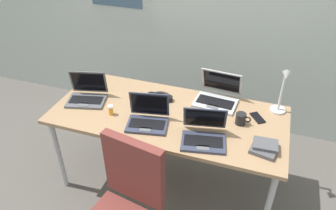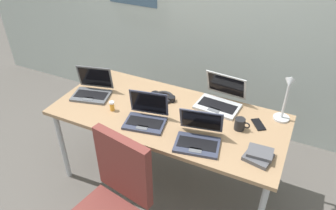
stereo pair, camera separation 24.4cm
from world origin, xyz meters
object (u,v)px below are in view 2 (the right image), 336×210
(headphones, at_px, (163,97))
(book_stack, at_px, (259,155))
(laptop_near_mouse, at_px, (198,137))
(laptop_far_corner, at_px, (92,90))
(laptop_by_keyboard, at_px, (220,100))
(desk_lamp, at_px, (286,99))
(pill_bottle, at_px, (112,106))
(coffee_mug, at_px, (240,124))
(cell_phone, at_px, (258,124))
(computer_mouse, at_px, (101,73))
(laptop_center, at_px, (146,117))

(headphones, relative_size, book_stack, 1.12)
(laptop_near_mouse, bearing_deg, laptop_far_corner, 169.74)
(laptop_by_keyboard, distance_m, book_stack, 0.64)
(book_stack, bearing_deg, desk_lamp, 82.65)
(headphones, distance_m, pill_bottle, 0.43)
(pill_bottle, height_order, coffee_mug, coffee_mug)
(laptop_by_keyboard, bearing_deg, cell_phone, -21.05)
(desk_lamp, distance_m, laptop_far_corner, 1.53)
(computer_mouse, bearing_deg, coffee_mug, -14.23)
(pill_bottle, bearing_deg, laptop_by_keyboard, 30.90)
(desk_lamp, height_order, book_stack, desk_lamp)
(computer_mouse, relative_size, headphones, 0.45)
(cell_phone, height_order, pill_bottle, pill_bottle)
(desk_lamp, height_order, coffee_mug, desk_lamp)
(laptop_near_mouse, relative_size, headphones, 1.63)
(cell_phone, height_order, coffee_mug, coffee_mug)
(headphones, bearing_deg, pill_bottle, -131.93)
(laptop_by_keyboard, distance_m, coffee_mug, 0.33)
(desk_lamp, xyz_separation_m, laptop_near_mouse, (-0.47, -0.49, -0.15))
(desk_lamp, relative_size, computer_mouse, 4.17)
(laptop_center, xyz_separation_m, laptop_far_corner, (-0.59, 0.14, 0.00))
(laptop_far_corner, distance_m, headphones, 0.60)
(laptop_center, xyz_separation_m, laptop_by_keyboard, (0.42, 0.45, 0.00))
(laptop_center, xyz_separation_m, computer_mouse, (-0.72, 0.45, -0.03))
(desk_lamp, height_order, headphones, desk_lamp)
(laptop_center, xyz_separation_m, cell_phone, (0.76, 0.32, -0.04))
(computer_mouse, relative_size, coffee_mug, 0.85)
(laptop_center, height_order, headphones, laptop_center)
(cell_phone, bearing_deg, laptop_by_keyboard, 124.04)
(laptop_near_mouse, bearing_deg, coffee_mug, 50.70)
(laptop_center, distance_m, pill_bottle, 0.31)
(pill_bottle, relative_size, book_stack, 0.41)
(desk_lamp, xyz_separation_m, laptop_far_corner, (-1.49, -0.30, -0.15))
(computer_mouse, relative_size, pill_bottle, 1.22)
(desk_lamp, relative_size, laptop_near_mouse, 1.15)
(laptop_center, relative_size, laptop_near_mouse, 0.95)
(coffee_mug, bearing_deg, laptop_by_keyboard, 133.54)
(laptop_center, height_order, laptop_by_keyboard, laptop_by_keyboard)
(pill_bottle, bearing_deg, headphones, 48.07)
(coffee_mug, bearing_deg, computer_mouse, 170.36)
(cell_phone, xyz_separation_m, headphones, (-0.79, 0.01, 0.01))
(headphones, xyz_separation_m, coffee_mug, (0.67, -0.12, 0.03))
(desk_lamp, relative_size, laptop_far_corner, 1.14)
(laptop_by_keyboard, relative_size, book_stack, 1.86)
(book_stack, bearing_deg, laptop_near_mouse, -176.62)
(laptop_center, distance_m, coffee_mug, 0.68)
(laptop_by_keyboard, distance_m, laptop_near_mouse, 0.50)
(laptop_center, height_order, cell_phone, laptop_center)
(laptop_far_corner, distance_m, book_stack, 1.44)
(pill_bottle, distance_m, book_stack, 1.15)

